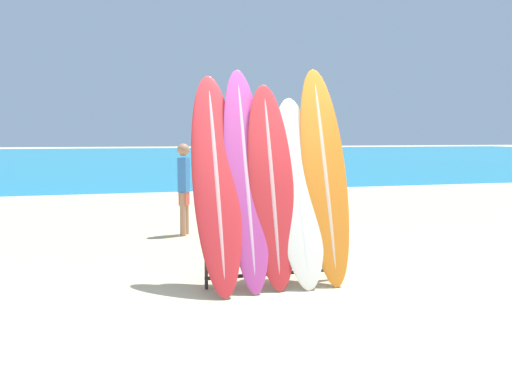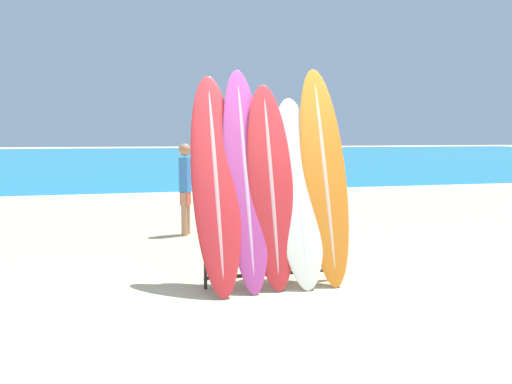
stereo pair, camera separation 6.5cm
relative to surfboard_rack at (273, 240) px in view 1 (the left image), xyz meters
name	(u,v)px [view 1 (the left image)]	position (x,y,z in m)	size (l,w,h in m)	color
ground_plane	(294,294)	(0.10, -0.42, -0.51)	(160.00, 160.00, 0.00)	beige
ocean_water	(148,156)	(0.10, 38.80, -0.51)	(120.00, 60.00, 0.01)	teal
surfboard_rack	(273,240)	(0.00, 0.00, 0.00)	(1.59, 0.04, 0.96)	#28282D
surfboard_slot_0	(216,180)	(-0.64, 0.08, 0.70)	(0.54, 1.10, 2.42)	red
surfboard_slot_1	(246,176)	(-0.30, 0.09, 0.73)	(0.48, 0.98, 2.49)	#B23D8E
surfboard_slot_2	(271,184)	(-0.02, 0.03, 0.64)	(0.53, 0.80, 2.31)	red
surfboard_slot_3	(299,190)	(0.31, 0.03, 0.57)	(0.56, 0.85, 2.16)	silver
surfboard_slot_4	(325,173)	(0.64, 0.08, 0.75)	(0.54, 0.90, 2.52)	orange
person_near_water	(268,163)	(2.14, 7.74, 0.46)	(0.31, 0.28, 1.78)	beige
person_mid_beach	(269,186)	(0.65, 2.46, 0.37)	(0.28, 0.26, 1.62)	tan
person_far_left	(184,185)	(-0.67, 3.14, 0.35)	(0.23, 0.27, 1.57)	#A87A5B
person_far_right	(242,180)	(0.44, 3.54, 0.38)	(0.27, 0.22, 1.63)	beige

